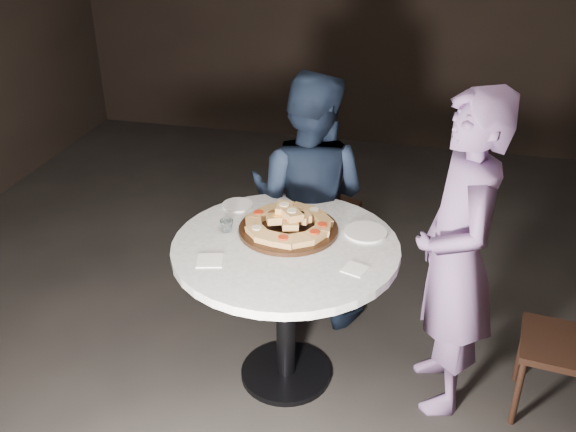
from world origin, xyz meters
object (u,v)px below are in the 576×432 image
at_px(focaccia_pile, 289,221).
at_px(serving_board, 288,229).
at_px(water_glass, 227,226).
at_px(diner_teal, 456,258).
at_px(table, 286,270).
at_px(diner_navy, 308,199).
at_px(chair_far, 317,206).

bearing_deg(focaccia_pile, serving_board, -156.39).
bearing_deg(serving_board, water_glass, -166.08).
bearing_deg(diner_teal, water_glass, -101.75).
xyz_separation_m(water_glass, diner_teal, (1.15, 0.02, -0.04)).
xyz_separation_m(table, water_glass, (-0.32, 0.05, 0.19)).
relative_size(diner_navy, diner_teal, 0.91).
bearing_deg(table, focaccia_pile, 95.96).
bearing_deg(chair_far, water_glass, 89.59).
bearing_deg(chair_far, focaccia_pile, 106.35).
xyz_separation_m(table, chair_far, (-0.05, 1.10, -0.19)).
height_order(table, chair_far, chair_far).
bearing_deg(table, serving_board, 97.23).
distance_m(serving_board, diner_teal, 0.85).
bearing_deg(water_glass, table, -8.74).
bearing_deg(focaccia_pile, diner_teal, -3.98).
relative_size(serving_board, diner_teal, 0.30).
bearing_deg(focaccia_pile, table, -84.04).
relative_size(focaccia_pile, diner_navy, 0.29).
height_order(table, focaccia_pile, focaccia_pile).
bearing_deg(table, water_glass, 171.26).
distance_m(table, serving_board, 0.21).
distance_m(focaccia_pile, diner_navy, 0.56).
bearing_deg(diner_teal, serving_board, -106.58).
xyz_separation_m(table, diner_teal, (0.83, 0.07, 0.15)).
bearing_deg(table, diner_navy, 91.98).
bearing_deg(table, chair_far, 92.40).
relative_size(focaccia_pile, water_glass, 6.65).
distance_m(focaccia_pile, water_glass, 0.32).
xyz_separation_m(chair_far, diner_navy, (0.02, -0.43, 0.26)).
bearing_deg(diner_navy, focaccia_pile, 98.57).
xyz_separation_m(serving_board, focaccia_pile, (0.00, 0.00, 0.05)).
height_order(water_glass, diner_teal, diner_teal).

